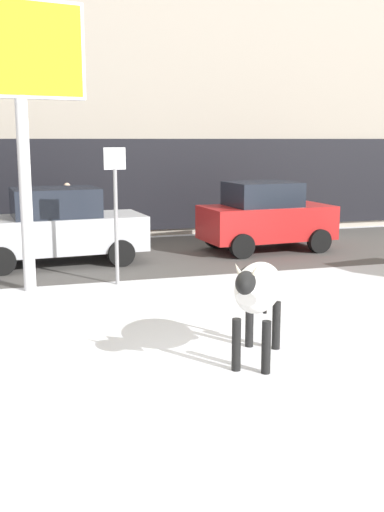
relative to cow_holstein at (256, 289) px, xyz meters
name	(u,v)px	position (x,y,z in m)	size (l,w,h in m)	color
ground_plane	(212,365)	(-0.63, 0.00, -1.00)	(120.00, 120.00, 0.00)	white
road_strip	(113,257)	(-0.63, 8.06, -1.00)	(60.00, 5.60, 0.01)	#514F4C
building_facade	(78,32)	(-0.63, 14.22, 5.48)	(44.00, 6.10, 13.00)	#A39989
cow_holstein	(256,289)	(0.00, 0.00, 0.00)	(1.36, 1.83, 1.54)	silver
billboard	(19,67)	(-2.80, 4.98, 3.31)	(2.51, 0.70, 5.56)	silver
car_silver_sedan	(56,227)	(-2.06, 7.58, -0.09)	(4.32, 2.22, 1.84)	#B7BABF
car_red_hatchback	(266,217)	(3.52, 7.82, -0.07)	(3.62, 2.13, 1.86)	red
pedestrian_near_billboard	(68,212)	(-1.46, 10.97, -0.12)	(0.36, 0.24, 1.73)	#282833
street_sign	(116,205)	(-1.03, 5.01, 0.67)	(0.44, 0.08, 2.82)	gray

